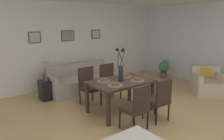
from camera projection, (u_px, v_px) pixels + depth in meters
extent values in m
plane|color=tan|center=(138.00, 121.00, 4.63)|extent=(9.00, 9.00, 0.00)
cube|color=white|center=(67.00, 45.00, 6.85)|extent=(9.00, 0.10, 2.60)
cube|color=white|center=(216.00, 45.00, 6.79)|extent=(0.10, 6.30, 2.60)
cube|color=#3D2D23|center=(121.00, 82.00, 4.95)|extent=(1.40, 0.93, 0.05)
cube|color=#3D2D23|center=(130.00, 88.00, 5.72)|extent=(0.07, 0.07, 0.69)
cube|color=#3D2D23|center=(87.00, 98.00, 4.97)|extent=(0.07, 0.07, 0.69)
cube|color=#3D2D23|center=(153.00, 96.00, 5.10)|extent=(0.07, 0.07, 0.69)
cube|color=#3D2D23|center=(108.00, 110.00, 4.34)|extent=(0.07, 0.07, 0.69)
cube|color=#33261E|center=(134.00, 109.00, 4.21)|extent=(0.47, 0.47, 0.08)
cube|color=#33261E|center=(142.00, 99.00, 4.01)|extent=(0.42, 0.09, 0.48)
cylinder|color=black|center=(133.00, 114.00, 4.52)|extent=(0.04, 0.04, 0.38)
cylinder|color=black|center=(120.00, 119.00, 4.28)|extent=(0.04, 0.04, 0.38)
cylinder|color=black|center=(148.00, 120.00, 4.25)|extent=(0.04, 0.04, 0.38)
cylinder|color=black|center=(134.00, 126.00, 4.00)|extent=(0.04, 0.04, 0.38)
cube|color=#33261E|center=(90.00, 88.00, 5.43)|extent=(0.45, 0.45, 0.08)
cube|color=#33261E|center=(86.00, 77.00, 5.52)|extent=(0.42, 0.07, 0.48)
cylinder|color=black|center=(88.00, 101.00, 5.23)|extent=(0.04, 0.04, 0.38)
cylinder|color=black|center=(101.00, 98.00, 5.45)|extent=(0.04, 0.04, 0.38)
cylinder|color=black|center=(80.00, 97.00, 5.52)|extent=(0.04, 0.04, 0.38)
cylinder|color=black|center=(93.00, 94.00, 5.75)|extent=(0.04, 0.04, 0.38)
cube|color=#33261E|center=(156.00, 101.00, 4.61)|extent=(0.44, 0.44, 0.08)
cube|color=#33261E|center=(164.00, 92.00, 4.40)|extent=(0.42, 0.06, 0.48)
cylinder|color=black|center=(155.00, 106.00, 4.92)|extent=(0.04, 0.04, 0.38)
cylinder|color=black|center=(143.00, 110.00, 4.70)|extent=(0.04, 0.04, 0.38)
cylinder|color=black|center=(169.00, 112.00, 4.62)|extent=(0.04, 0.04, 0.38)
cylinder|color=black|center=(156.00, 117.00, 4.40)|extent=(0.04, 0.04, 0.38)
cube|color=#33261E|center=(111.00, 83.00, 5.86)|extent=(0.45, 0.45, 0.08)
cube|color=#33261E|center=(107.00, 73.00, 5.95)|extent=(0.42, 0.07, 0.48)
cylinder|color=black|center=(109.00, 95.00, 5.65)|extent=(0.04, 0.04, 0.38)
cylinder|color=black|center=(121.00, 92.00, 5.87)|extent=(0.04, 0.04, 0.38)
cylinder|color=black|center=(101.00, 91.00, 5.95)|extent=(0.04, 0.04, 0.38)
cylinder|color=black|center=(112.00, 88.00, 6.17)|extent=(0.04, 0.04, 0.38)
cylinder|color=#232326|center=(121.00, 73.00, 4.90)|extent=(0.11, 0.11, 0.34)
cylinder|color=black|center=(122.00, 59.00, 4.88)|extent=(0.05, 0.12, 0.37)
sphere|color=black|center=(123.00, 49.00, 4.85)|extent=(0.07, 0.07, 0.07)
cylinder|color=black|center=(118.00, 59.00, 4.85)|extent=(0.08, 0.05, 0.38)
sphere|color=black|center=(117.00, 50.00, 4.82)|extent=(0.07, 0.07, 0.07)
cylinder|color=black|center=(122.00, 59.00, 4.77)|extent=(0.15, 0.06, 0.36)
sphere|color=black|center=(122.00, 50.00, 4.70)|extent=(0.07, 0.07, 0.07)
cylinder|color=#7F705B|center=(115.00, 85.00, 4.59)|extent=(0.32, 0.32, 0.01)
cylinder|color=brown|center=(115.00, 84.00, 4.59)|extent=(0.17, 0.17, 0.06)
cylinder|color=brown|center=(115.00, 83.00, 4.58)|extent=(0.13, 0.13, 0.04)
cylinder|color=#7F705B|center=(104.00, 81.00, 4.92)|extent=(0.32, 0.32, 0.01)
cylinder|color=brown|center=(104.00, 80.00, 4.91)|extent=(0.17, 0.17, 0.06)
cylinder|color=brown|center=(104.00, 79.00, 4.91)|extent=(0.13, 0.13, 0.04)
cylinder|color=#7F705B|center=(137.00, 80.00, 4.97)|extent=(0.32, 0.32, 0.01)
cylinder|color=brown|center=(137.00, 79.00, 4.96)|extent=(0.17, 0.17, 0.06)
cylinder|color=brown|center=(137.00, 78.00, 4.95)|extent=(0.13, 0.13, 0.04)
cylinder|color=#7F705B|center=(125.00, 77.00, 5.29)|extent=(0.32, 0.32, 0.01)
cylinder|color=brown|center=(125.00, 75.00, 5.28)|extent=(0.17, 0.17, 0.06)
cylinder|color=brown|center=(125.00, 75.00, 5.28)|extent=(0.13, 0.13, 0.04)
cube|color=#A89E8E|center=(82.00, 84.00, 6.52)|extent=(2.02, 0.84, 0.42)
cube|color=#A89E8E|center=(76.00, 69.00, 6.69)|extent=(2.02, 0.16, 0.38)
cube|color=#A89E8E|center=(108.00, 70.00, 7.01)|extent=(0.10, 0.84, 0.20)
cube|color=#A89E8E|center=(50.00, 79.00, 5.88)|extent=(0.10, 0.84, 0.20)
cube|color=black|center=(47.00, 90.00, 5.83)|extent=(0.36, 0.36, 0.52)
cylinder|color=#4C4C51|center=(46.00, 79.00, 5.76)|extent=(0.12, 0.12, 0.08)
cylinder|color=#4C4C51|center=(46.00, 72.00, 5.72)|extent=(0.02, 0.02, 0.30)
cone|color=beige|center=(45.00, 65.00, 5.67)|extent=(0.22, 0.22, 0.18)
cube|color=beige|center=(208.00, 87.00, 6.28)|extent=(1.13, 1.13, 0.40)
cube|color=beige|center=(205.00, 72.00, 6.51)|extent=(0.72, 0.64, 0.35)
cube|color=beige|center=(221.00, 77.00, 6.18)|extent=(0.54, 0.61, 0.18)
cube|color=beige|center=(197.00, 77.00, 6.21)|extent=(0.54, 0.61, 0.18)
cube|color=gold|center=(206.00, 73.00, 6.41)|extent=(0.28, 0.25, 0.30)
cube|color=#473828|center=(35.00, 37.00, 6.14)|extent=(0.34, 0.02, 0.32)
cube|color=#B2B2AD|center=(35.00, 37.00, 6.13)|extent=(0.29, 0.01, 0.27)
cube|color=#473828|center=(68.00, 36.00, 6.74)|extent=(0.43, 0.02, 0.32)
cube|color=gray|center=(68.00, 36.00, 6.73)|extent=(0.38, 0.01, 0.27)
cube|color=#473828|center=(96.00, 34.00, 7.34)|extent=(0.33, 0.02, 0.30)
cube|color=#B2B2AD|center=(96.00, 34.00, 7.33)|extent=(0.28, 0.01, 0.25)
cylinder|color=brown|center=(163.00, 75.00, 7.99)|extent=(0.24, 0.24, 0.22)
sphere|color=#42844C|center=(164.00, 67.00, 7.92)|extent=(0.36, 0.36, 0.36)
sphere|color=#42844C|center=(166.00, 63.00, 7.89)|extent=(0.22, 0.22, 0.22)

